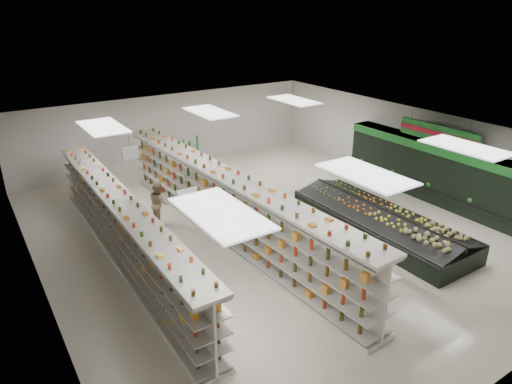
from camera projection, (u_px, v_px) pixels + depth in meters
floor at (269, 228)px, 15.28m from camera, size 16.00×16.00×0.00m
ceiling at (271, 135)px, 14.04m from camera, size 14.00×16.00×0.02m
wall_back at (170, 129)px, 20.83m from camera, size 14.00×0.02×3.20m
wall_left at (35, 241)px, 11.11m from camera, size 0.02×16.00×3.20m
wall_right at (414, 148)px, 18.21m from camera, size 0.02×16.00×3.20m
produce_wall_case at (437, 169)px, 16.95m from camera, size 0.93×8.00×2.20m
aisle_sign_near at (187, 196)px, 10.75m from camera, size 0.52×0.06×0.75m
aisle_sign_far at (130, 153)px, 13.83m from camera, size 0.52×0.06×0.75m
hortifruti_banner at (438, 133)px, 16.26m from camera, size 0.12×3.20×0.95m
gondola_left at (124, 232)px, 13.07m from camera, size 0.94×11.21×1.94m
gondola_center at (227, 209)px, 14.30m from camera, size 1.53×12.54×2.17m
produce_island at (379, 221)px, 14.77m from camera, size 2.26×6.22×0.93m
soda_endcap at (187, 155)px, 20.25m from camera, size 1.28×1.04×1.42m
shopper_main at (296, 241)px, 12.48m from camera, size 0.83×0.75×1.90m
shopper_background at (159, 203)px, 15.27m from camera, size 0.52×0.78×1.53m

